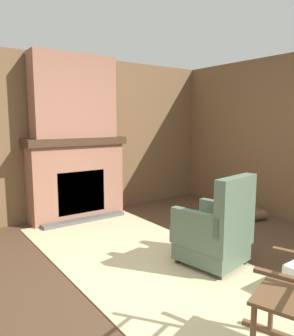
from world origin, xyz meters
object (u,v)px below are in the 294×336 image
Objects in this scene: oil_lamp_vase at (37,132)px; storage_case at (82,133)px; armchair at (215,233)px; firewood_stack at (246,213)px.

oil_lamp_vase is 0.68m from storage_case.
firewood_stack is (-0.88, 1.66, -0.28)m from armchair.
oil_lamp_vase is at bearing 12.56° from armchair.
firewood_stack is at bearing 51.59° from storage_case.
armchair is 2.67m from storage_case.
armchair is at bearing 7.91° from storage_case.
armchair is 3.73× the size of storage_case.
oil_lamp_vase is at bearing -120.67° from firewood_stack.
armchair is 1.75× the size of firewood_stack.
armchair is 3.55× the size of oil_lamp_vase.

